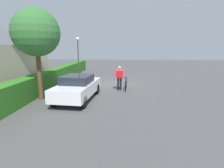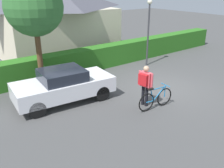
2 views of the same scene
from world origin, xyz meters
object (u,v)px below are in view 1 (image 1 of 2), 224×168
at_px(person_rider, 120,76).
at_px(tree_kerbside, 36,33).
at_px(parked_car_near, 78,87).
at_px(bicycle, 126,84).
at_px(street_lamp, 78,52).

distance_m(person_rider, tree_kerbside, 5.76).
bearing_deg(parked_car_near, person_rider, -44.28).
bearing_deg(person_rider, parked_car_near, 135.72).
height_order(bicycle, tree_kerbside, tree_kerbside).
bearing_deg(bicycle, tree_kerbside, 118.47).
bearing_deg(bicycle, person_rider, 112.40).
relative_size(bicycle, street_lamp, 0.44).
bearing_deg(person_rider, street_lamp, 44.10).
bearing_deg(person_rider, tree_kerbside, 119.05).
distance_m(parked_car_near, bicycle, 3.81).
xyz_separation_m(parked_car_near, tree_kerbside, (-0.09, 2.13, 2.96)).
relative_size(bicycle, tree_kerbside, 0.34).
xyz_separation_m(parked_car_near, street_lamp, (6.35, 1.50, 1.79)).
distance_m(parked_car_near, person_rider, 3.36).
bearing_deg(tree_kerbside, bicycle, -61.53).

